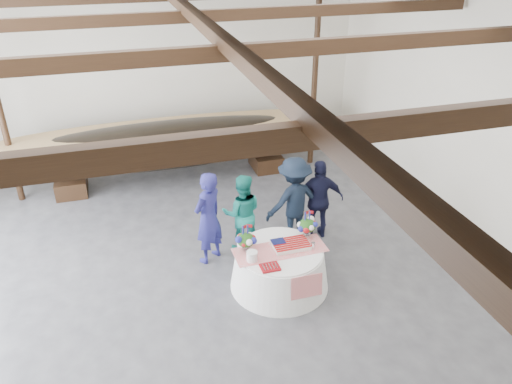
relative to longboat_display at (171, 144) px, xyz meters
name	(u,v)px	position (x,y,z in m)	size (l,w,h in m)	color
floor	(218,298)	(0.06, -4.57, -0.94)	(10.00, 12.00, 0.01)	#3D3D42
wall_back	(161,73)	(0.06, 1.43, 1.31)	(10.00, 0.02, 4.50)	silver
wall_right	(499,140)	(5.06, -4.57, 1.31)	(0.02, 12.00, 4.50)	silver
ceiling	(204,15)	(0.06, -4.57, 3.56)	(10.00, 12.00, 0.01)	white
pavilion_structure	(195,43)	(0.06, -3.78, 3.07)	(9.80, 11.76, 4.50)	black
longboat_display	(171,144)	(0.00, 0.00, 0.00)	(7.82, 1.56, 1.47)	black
banquet_table	(280,268)	(1.16, -4.53, -0.58)	(1.68, 1.68, 0.72)	white
tabletop_items	(277,238)	(1.14, -4.38, -0.07)	(1.56, 0.98, 0.40)	red
guest_woman_blue	(208,218)	(0.17, -3.45, -0.05)	(0.64, 0.42, 1.77)	navy
guest_woman_teal	(242,213)	(0.84, -3.28, -0.16)	(0.75, 0.58, 1.54)	#1A877A
guest_man_left	(294,201)	(1.86, -3.27, -0.06)	(1.13, 0.65, 1.75)	black
guest_man_right	(319,200)	(2.38, -3.28, -0.12)	(0.95, 0.40, 1.63)	black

